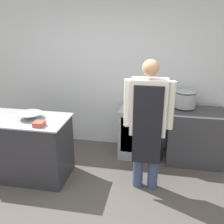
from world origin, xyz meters
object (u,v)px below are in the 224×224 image
(stove, at_px, (195,136))
(plastic_tub, at_px, (39,124))
(stock_pot, at_px, (185,98))
(fridge_unit, at_px, (139,131))
(mixing_bowl, at_px, (30,116))
(person_cook, at_px, (148,119))

(stove, distance_m, plastic_tub, 2.48)
(stove, xyz_separation_m, plastic_tub, (-2.15, -1.12, 0.52))
(stock_pot, bearing_deg, fridge_unit, -174.62)
(stove, distance_m, mixing_bowl, 2.61)
(fridge_unit, height_order, person_cook, person_cook)
(fridge_unit, bearing_deg, person_cook, -79.11)
(mixing_bowl, distance_m, plastic_tub, 0.34)
(fridge_unit, bearing_deg, stove, -2.82)
(mixing_bowl, xyz_separation_m, stock_pot, (2.20, 1.00, 0.08))
(mixing_bowl, bearing_deg, fridge_unit, 32.38)
(stove, relative_size, mixing_bowl, 2.59)
(fridge_unit, distance_m, plastic_tub, 1.78)
(plastic_tub, relative_size, stock_pot, 0.40)
(mixing_bowl, bearing_deg, stove, 20.40)
(mixing_bowl, relative_size, stock_pot, 1.02)
(fridge_unit, distance_m, mixing_bowl, 1.83)
(person_cook, relative_size, plastic_tub, 13.43)
(stove, distance_m, stock_pot, 0.65)
(mixing_bowl, height_order, stock_pot, stock_pot)
(fridge_unit, bearing_deg, plastic_tub, -136.41)
(person_cook, bearing_deg, fridge_unit, 100.89)
(mixing_bowl, bearing_deg, stock_pot, 24.56)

